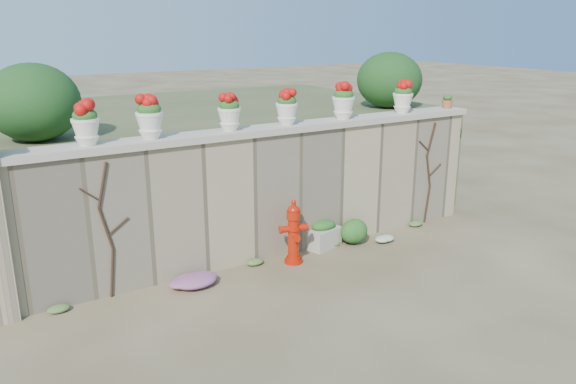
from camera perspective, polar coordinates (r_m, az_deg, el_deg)
ground at (r=7.95m, az=5.07°, el=-10.37°), size 80.00×80.00×0.00m
stone_wall at (r=8.98m, az=-1.58°, el=-0.23°), size 8.00×0.40×2.00m
wall_cap at (r=8.74m, az=-1.63°, el=6.38°), size 8.10×0.52×0.10m
raised_fill at (r=11.78m, az=-9.38°, el=3.60°), size 9.00×6.00×2.00m
back_shrub_left at (r=8.80m, az=-24.46°, el=8.28°), size 1.30×1.30×1.10m
back_shrub_right at (r=11.62m, az=10.25°, el=11.13°), size 1.30×1.30×1.10m
vine_left at (r=7.86m, az=-17.91°, el=-3.60°), size 0.60×0.04×1.91m
vine_right at (r=10.75m, az=14.13°, el=2.02°), size 0.60×0.04×1.91m
fire_hydrant at (r=8.74m, az=0.57°, el=-4.05°), size 0.45×0.32×1.03m
planter_box at (r=9.46m, az=3.62°, el=-4.36°), size 0.64×0.48×0.48m
green_shrub at (r=9.63m, az=7.05°, el=-3.75°), size 0.58×0.52×0.55m
magenta_clump at (r=8.23m, az=-9.72°, el=-8.73°), size 0.81×0.54×0.22m
white_flowers at (r=9.83m, az=9.65°, el=-4.63°), size 0.44×0.35×0.16m
urn_pot_0 at (r=7.71m, az=-19.87°, el=6.53°), size 0.36×0.36×0.56m
urn_pot_1 at (r=7.92m, az=-13.89°, el=7.36°), size 0.38×0.38×0.59m
urn_pot_2 at (r=8.36m, az=-5.98°, el=8.04°), size 0.35×0.35×0.54m
urn_pot_3 at (r=8.82m, az=-0.13°, el=8.58°), size 0.35×0.35×0.55m
urn_pot_4 at (r=9.43m, az=5.64°, el=9.16°), size 0.38×0.38×0.59m
urn_pot_5 at (r=10.27m, az=11.59°, el=9.41°), size 0.36×0.36×0.56m
terracotta_pot at (r=11.08m, az=15.87°, el=8.79°), size 0.21×0.21×0.25m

